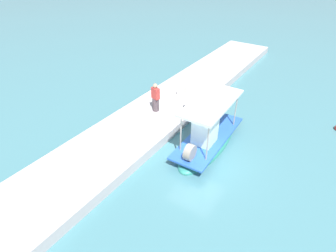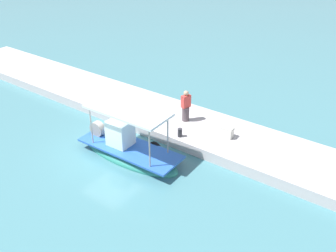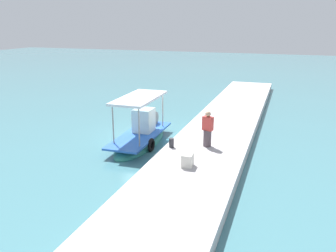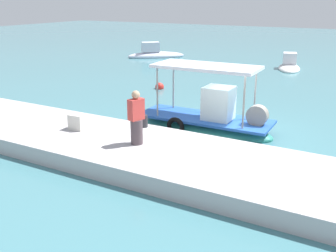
% 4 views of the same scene
% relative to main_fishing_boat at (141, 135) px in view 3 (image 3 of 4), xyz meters
% --- Properties ---
extents(ground_plane, '(120.00, 120.00, 0.00)m').
position_rel_main_fishing_boat_xyz_m(ground_plane, '(1.18, 0.18, -0.44)').
color(ground_plane, teal).
extents(dock_quay, '(36.00, 3.91, 0.56)m').
position_rel_main_fishing_boat_xyz_m(dock_quay, '(1.18, -3.87, -0.16)').
color(dock_quay, '#BBB5B7').
rests_on(dock_quay, ground_plane).
extents(main_fishing_boat, '(5.61, 2.07, 2.98)m').
position_rel_main_fishing_boat_xyz_m(main_fishing_boat, '(0.00, 0.00, 0.00)').
color(main_fishing_boat, teal).
rests_on(main_fishing_boat, ground_plane).
extents(fisherman_near_bollard, '(0.49, 0.56, 1.77)m').
position_rel_main_fishing_boat_xyz_m(fisherman_near_bollard, '(-0.76, -3.89, 0.92)').
color(fisherman_near_bollard, '#4F4247').
rests_on(fisherman_near_bollard, dock_quay).
extents(mooring_bollard, '(0.24, 0.24, 0.45)m').
position_rel_main_fishing_boat_xyz_m(mooring_bollard, '(-1.50, -2.29, 0.35)').
color(mooring_bollard, '#2D2D33').
rests_on(mooring_bollard, dock_quay).
extents(cargo_crate, '(0.59, 0.48, 0.56)m').
position_rel_main_fishing_boat_xyz_m(cargo_crate, '(-3.47, -3.68, 0.40)').
color(cargo_crate, beige).
rests_on(cargo_crate, dock_quay).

